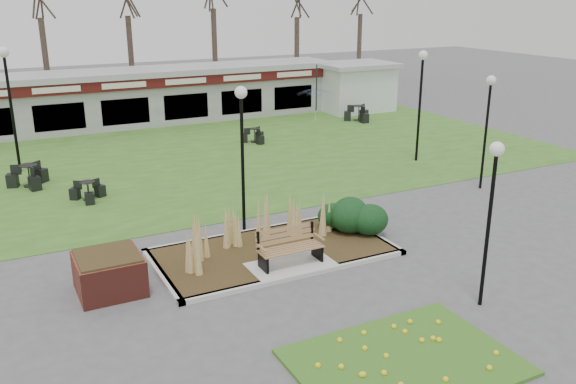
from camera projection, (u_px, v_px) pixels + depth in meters
name	position (u px, v px, depth m)	size (l,w,h in m)	color
ground	(294.00, 271.00, 15.59)	(100.00, 100.00, 0.00)	#515154
lawn	(163.00, 160.00, 25.75)	(34.00, 16.00, 0.02)	#35641F
flower_bed	(404.00, 361.00, 11.68)	(4.20, 3.00, 0.16)	#365E1A
planting_bed	(312.00, 232.00, 17.17)	(6.75, 3.40, 1.27)	#332214
park_bench	(289.00, 246.00, 15.62)	(1.70, 0.66, 0.93)	olive
brick_planter	(109.00, 273.00, 14.39)	(1.50, 1.50, 0.95)	maroon
food_pavilion	(119.00, 98.00, 32.02)	(24.60, 3.40, 2.90)	gray
service_hut	(355.00, 86.00, 36.19)	(4.40, 3.40, 2.83)	silver
lamp_post_near_left	(493.00, 189.00, 13.05)	(0.32, 0.32, 3.82)	black
lamp_post_mid_left	(242.00, 127.00, 17.32)	(0.36, 0.36, 4.30)	black
lamp_post_mid_right	(488.00, 107.00, 21.23)	(0.34, 0.34, 4.07)	black
lamp_post_far_right	(421.00, 82.00, 24.70)	(0.38, 0.38, 4.57)	black
lamp_post_far_left	(8.00, 82.00, 22.99)	(0.40, 0.40, 4.86)	black
bistro_set_a	(88.00, 194.00, 20.77)	(1.23, 1.11, 0.65)	black
bistro_set_b	(30.00, 179.00, 22.22)	(1.50, 1.46, 0.81)	black
bistro_set_c	(255.00, 138.00, 28.76)	(1.24, 1.15, 0.66)	black
bistro_set_d	(359.00, 116.00, 33.51)	(1.57, 1.40, 0.84)	black
patio_umbrella	(316.00, 106.00, 29.57)	(2.39, 2.41, 2.39)	black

